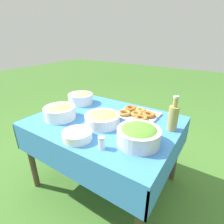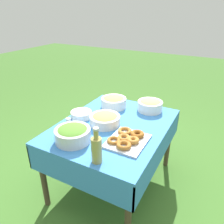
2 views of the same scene
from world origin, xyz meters
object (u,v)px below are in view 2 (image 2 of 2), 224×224
bread_bowl (114,102)px  pasta_bowl (150,105)px  plate_stack (81,114)px  olive_oil_bottle (97,149)px  salad_bowl (73,134)px  fruit_bowl (105,119)px  donut_platter (127,139)px

bread_bowl → pasta_bowl: bearing=105.6°
plate_stack → olive_oil_bottle: bearing=44.2°
salad_bowl → fruit_bowl: (-0.35, 0.09, -0.01)m
salad_bowl → olive_oil_bottle: size_ratio=1.06×
salad_bowl → fruit_bowl: salad_bowl is taller
donut_platter → plate_stack: size_ratio=1.73×
bread_bowl → fruit_bowl: bearing=16.1°
plate_stack → bread_bowl: (-0.36, 0.16, 0.03)m
olive_oil_bottle → salad_bowl: bearing=-113.3°
salad_bowl → plate_stack: salad_bowl is taller
salad_bowl → bread_bowl: salad_bowl is taller
donut_platter → fruit_bowl: bearing=-118.7°
olive_oil_bottle → fruit_bowl: bearing=-156.1°
salad_bowl → donut_platter: size_ratio=0.81×
donut_platter → olive_oil_bottle: (0.32, -0.08, 0.08)m
salad_bowl → olive_oil_bottle: 0.33m
salad_bowl → donut_platter: 0.43m
pasta_bowl → bread_bowl: (0.10, -0.36, 0.00)m
pasta_bowl → fruit_bowl: pasta_bowl is taller
pasta_bowl → donut_platter: size_ratio=0.72×
plate_stack → bread_bowl: bearing=155.4°
plate_stack → olive_oil_bottle: olive_oil_bottle is taller
pasta_bowl → plate_stack: (0.46, -0.53, -0.03)m
bread_bowl → fruit_bowl: (0.37, 0.11, -0.01)m
plate_stack → bread_bowl: 0.39m
bread_bowl → olive_oil_bottle: bearing=20.6°
olive_oil_bottle → pasta_bowl: bearing=177.4°
fruit_bowl → donut_platter: bearing=61.3°
olive_oil_bottle → bread_bowl: bearing=-159.4°
donut_platter → pasta_bowl: bearing=-176.7°
pasta_bowl → plate_stack: 0.70m
bread_bowl → salad_bowl: bearing=1.5°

